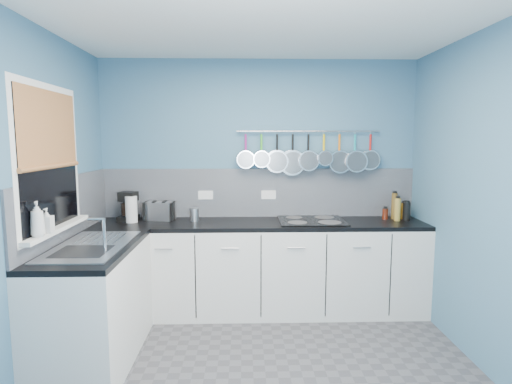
{
  "coord_description": "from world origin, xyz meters",
  "views": [
    {
      "loc": [
        -0.15,
        -2.79,
        1.69
      ],
      "look_at": [
        -0.05,
        0.75,
        1.25
      ],
      "focal_mm": 29.25,
      "sensor_mm": 36.0,
      "label": 1
    }
  ],
  "objects_px": {
    "hob": "(311,220)",
    "toaster": "(160,211)",
    "soap_bottle_a": "(37,219)",
    "soap_bottle_b": "(47,220)",
    "canister": "(195,215)",
    "coffee_maker": "(128,207)",
    "paper_towel": "(131,209)"
  },
  "relations": [
    {
      "from": "hob",
      "to": "toaster",
      "type": "bearing_deg",
      "value": 175.97
    },
    {
      "from": "soap_bottle_a",
      "to": "hob",
      "type": "xyz_separation_m",
      "value": [
        2.04,
        1.25,
        -0.26
      ]
    },
    {
      "from": "soap_bottle_a",
      "to": "soap_bottle_b",
      "type": "bearing_deg",
      "value": 90.0
    },
    {
      "from": "soap_bottle_b",
      "to": "canister",
      "type": "relative_size",
      "value": 1.34
    },
    {
      "from": "toaster",
      "to": "hob",
      "type": "distance_m",
      "value": 1.51
    },
    {
      "from": "coffee_maker",
      "to": "canister",
      "type": "relative_size",
      "value": 2.26
    },
    {
      "from": "paper_towel",
      "to": "coffee_maker",
      "type": "relative_size",
      "value": 0.88
    },
    {
      "from": "soap_bottle_a",
      "to": "paper_towel",
      "type": "distance_m",
      "value": 1.28
    },
    {
      "from": "canister",
      "to": "hob",
      "type": "bearing_deg",
      "value": -1.62
    },
    {
      "from": "soap_bottle_b",
      "to": "paper_towel",
      "type": "xyz_separation_m",
      "value": [
        0.29,
        1.11,
        -0.11
      ]
    },
    {
      "from": "toaster",
      "to": "canister",
      "type": "bearing_deg",
      "value": 2.83
    },
    {
      "from": "toaster",
      "to": "hob",
      "type": "height_order",
      "value": "toaster"
    },
    {
      "from": "paper_towel",
      "to": "canister",
      "type": "distance_m",
      "value": 0.61
    },
    {
      "from": "soap_bottle_a",
      "to": "coffee_maker",
      "type": "distance_m",
      "value": 1.32
    },
    {
      "from": "coffee_maker",
      "to": "hob",
      "type": "xyz_separation_m",
      "value": [
        1.8,
        -0.04,
        -0.14
      ]
    },
    {
      "from": "soap_bottle_a",
      "to": "canister",
      "type": "height_order",
      "value": "soap_bottle_a"
    },
    {
      "from": "soap_bottle_a",
      "to": "hob",
      "type": "bearing_deg",
      "value": 31.59
    },
    {
      "from": "soap_bottle_b",
      "to": "canister",
      "type": "distance_m",
      "value": 1.47
    },
    {
      "from": "toaster",
      "to": "hob",
      "type": "xyz_separation_m",
      "value": [
        1.51,
        -0.11,
        -0.08
      ]
    },
    {
      "from": "soap_bottle_b",
      "to": "toaster",
      "type": "xyz_separation_m",
      "value": [
        0.53,
        1.23,
        -0.15
      ]
    },
    {
      "from": "soap_bottle_b",
      "to": "coffee_maker",
      "type": "distance_m",
      "value": 1.2
    },
    {
      "from": "canister",
      "to": "soap_bottle_a",
      "type": "bearing_deg",
      "value": -124.65
    },
    {
      "from": "paper_towel",
      "to": "hob",
      "type": "relative_size",
      "value": 0.4
    },
    {
      "from": "paper_towel",
      "to": "hob",
      "type": "distance_m",
      "value": 1.76
    },
    {
      "from": "soap_bottle_a",
      "to": "hob",
      "type": "height_order",
      "value": "soap_bottle_a"
    },
    {
      "from": "soap_bottle_b",
      "to": "toaster",
      "type": "bearing_deg",
      "value": 66.6
    },
    {
      "from": "paper_towel",
      "to": "soap_bottle_a",
      "type": "bearing_deg",
      "value": -103.01
    },
    {
      "from": "paper_towel",
      "to": "soap_bottle_b",
      "type": "bearing_deg",
      "value": -104.47
    },
    {
      "from": "coffee_maker",
      "to": "canister",
      "type": "xyz_separation_m",
      "value": [
        0.65,
        -0.01,
        -0.08
      ]
    },
    {
      "from": "soap_bottle_b",
      "to": "coffee_maker",
      "type": "xyz_separation_m",
      "value": [
        0.24,
        1.17,
        -0.09
      ]
    },
    {
      "from": "soap_bottle_b",
      "to": "paper_towel",
      "type": "distance_m",
      "value": 1.15
    },
    {
      "from": "toaster",
      "to": "soap_bottle_a",
      "type": "bearing_deg",
      "value": -96.85
    }
  ]
}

